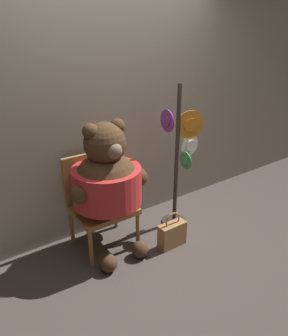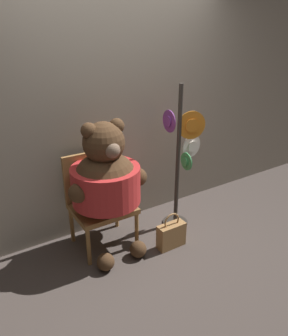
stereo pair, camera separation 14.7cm
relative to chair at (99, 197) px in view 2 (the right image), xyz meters
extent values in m
plane|color=#4C423D|center=(0.33, -0.36, -0.50)|extent=(14.00, 14.00, 0.00)
cube|color=gray|center=(0.33, 0.30, 0.72)|extent=(8.00, 0.10, 2.43)
cylinder|color=#9E703D|center=(-0.26, -0.30, -0.30)|extent=(0.04, 0.04, 0.39)
cylinder|color=#9E703D|center=(0.26, -0.30, -0.30)|extent=(0.04, 0.04, 0.39)
cylinder|color=#9E703D|center=(-0.26, 0.13, -0.30)|extent=(0.04, 0.04, 0.39)
cylinder|color=#9E703D|center=(0.26, 0.13, -0.30)|extent=(0.04, 0.04, 0.39)
cube|color=#9E703D|center=(0.00, -0.09, -0.08)|extent=(0.58, 0.49, 0.05)
cube|color=#9E703D|center=(0.00, 0.14, 0.19)|extent=(0.58, 0.04, 0.50)
sphere|color=#4C331E|center=(0.01, -0.16, 0.21)|extent=(0.63, 0.63, 0.63)
cylinder|color=red|center=(0.01, -0.16, 0.21)|extent=(0.64, 0.64, 0.35)
sphere|color=#4C331E|center=(0.01, -0.16, 0.62)|extent=(0.38, 0.38, 0.38)
sphere|color=#4C331E|center=(-0.12, -0.16, 0.75)|extent=(0.14, 0.14, 0.14)
sphere|color=#4C331E|center=(0.15, -0.16, 0.75)|extent=(0.14, 0.14, 0.14)
sphere|color=#7A604C|center=(0.01, -0.32, 0.60)|extent=(0.14, 0.14, 0.14)
sphere|color=#4C331E|center=(-0.29, -0.24, 0.24)|extent=(0.18, 0.18, 0.18)
sphere|color=#4C331E|center=(0.31, -0.24, 0.24)|extent=(0.18, 0.18, 0.18)
sphere|color=#4C331E|center=(-0.16, -0.44, -0.42)|extent=(0.16, 0.16, 0.16)
sphere|color=#4C331E|center=(0.19, -0.44, -0.42)|extent=(0.16, 0.16, 0.16)
cylinder|color=#332D28|center=(0.85, -0.17, -0.49)|extent=(0.28, 0.28, 0.02)
cylinder|color=#332D28|center=(0.85, -0.17, 0.28)|extent=(0.04, 0.04, 1.56)
cylinder|color=silver|center=(1.03, -0.15, 0.39)|extent=(0.25, 0.03, 0.25)
cylinder|color=silver|center=(1.03, -0.15, 0.39)|extent=(0.12, 0.06, 0.12)
cylinder|color=orange|center=(0.97, -0.21, 0.64)|extent=(0.28, 0.11, 0.29)
cylinder|color=orange|center=(0.97, -0.21, 0.64)|extent=(0.15, 0.10, 0.14)
cylinder|color=#3D9351|center=(0.84, -0.31, 0.31)|extent=(0.02, 0.18, 0.18)
cylinder|color=#3D9351|center=(0.84, -0.31, 0.31)|extent=(0.06, 0.09, 0.09)
cylinder|color=#7A388E|center=(0.86, 0.02, 0.65)|extent=(0.03, 0.24, 0.24)
cylinder|color=#7A388E|center=(0.86, 0.02, 0.65)|extent=(0.05, 0.12, 0.11)
cube|color=#A87A47|center=(0.55, -0.48, -0.37)|extent=(0.29, 0.12, 0.26)
torus|color=#A87A47|center=(0.55, -0.48, -0.20)|extent=(0.18, 0.02, 0.18)
camera|label=1|loc=(-1.26, -2.57, 1.57)|focal=35.00mm
camera|label=2|loc=(-1.13, -2.66, 1.57)|focal=35.00mm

